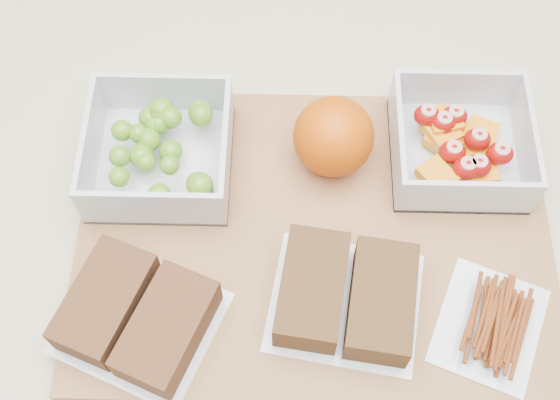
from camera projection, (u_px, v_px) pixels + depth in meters
The scene contains 8 objects.
counter at pixel (291, 351), 1.05m from camera, with size 1.20×0.90×0.90m, color beige.
cutting_board at pixel (314, 236), 0.63m from camera, with size 0.42×0.30×0.02m, color #9C6B40.
grape_container at pixel (162, 150), 0.64m from camera, with size 0.13×0.13×0.05m.
fruit_container at pixel (459, 145), 0.64m from camera, with size 0.12×0.12×0.05m.
orange at pixel (333, 137), 0.63m from camera, with size 0.07×0.07×0.07m, color #C44B04.
sandwich_bag_left at pixel (137, 316), 0.57m from camera, with size 0.16×0.15×0.04m.
sandwich_bag_center at pixel (346, 296), 0.58m from camera, with size 0.14×0.13×0.04m.
pretzel_bag at pixel (492, 322), 0.57m from camera, with size 0.11×0.12×0.02m.
Camera 1 is at (-0.01, -0.29, 1.48)m, focal length 45.00 mm.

